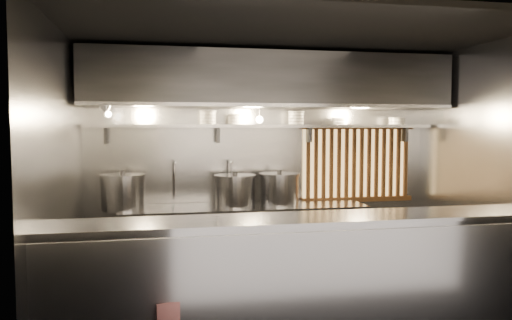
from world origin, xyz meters
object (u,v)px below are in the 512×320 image
object	(u,v)px
stock_pot_left	(123,192)
pendant_bulb	(260,119)
heat_lamp	(106,109)
stock_pot_right	(279,189)
stock_pot_mid	(235,190)

from	to	relation	value
stock_pot_left	pendant_bulb	bearing A→B (deg)	2.18
heat_lamp	stock_pot_right	size ratio (longest dim) A/B	0.67
stock_pot_left	stock_pot_right	bearing A→B (deg)	-0.20
pendant_bulb	stock_pot_right	bearing A→B (deg)	-16.36
heat_lamp	pendant_bulb	xyz separation A→B (m)	(1.80, 0.35, -0.11)
heat_lamp	stock_pot_right	bearing A→B (deg)	7.84
stock_pot_mid	stock_pot_left	bearing A→B (deg)	179.08
pendant_bulb	stock_pot_right	size ratio (longest dim) A/B	0.36
pendant_bulb	stock_pot_right	world-z (taller)	pendant_bulb
heat_lamp	stock_pot_right	distance (m)	2.27
pendant_bulb	stock_pot_left	size ratio (longest dim) A/B	0.29
pendant_bulb	stock_pot_mid	xyz separation A→B (m)	(-0.32, -0.08, -0.87)
heat_lamp	stock_pot_mid	size ratio (longest dim) A/B	0.55
heat_lamp	stock_pot_mid	bearing A→B (deg)	10.20
stock_pot_mid	stock_pot_right	bearing A→B (deg)	1.51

